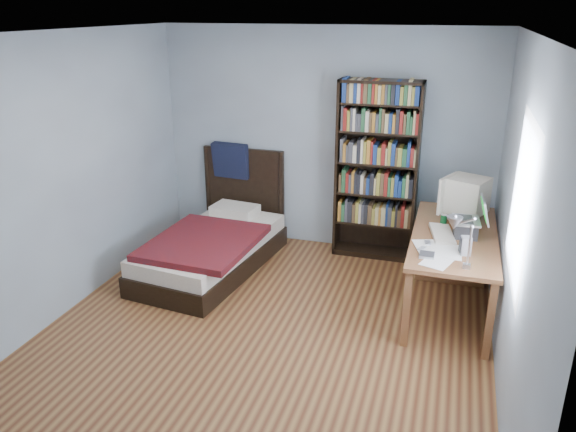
# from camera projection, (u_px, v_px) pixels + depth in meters

# --- Properties ---
(room) EXTENTS (4.20, 4.24, 2.50)m
(room) POSITION_uv_depth(u_px,v_px,m) (266.00, 198.00, 4.46)
(room) COLOR #582D1A
(room) RESTS_ON ground
(desk) EXTENTS (0.75, 1.71, 0.73)m
(desk) POSITION_uv_depth(u_px,v_px,m) (453.00, 245.00, 5.65)
(desk) COLOR brown
(desk) RESTS_ON floor
(crt_monitor) EXTENTS (0.49, 0.45, 0.43)m
(crt_monitor) POSITION_uv_depth(u_px,v_px,m) (465.00, 196.00, 5.40)
(crt_monitor) COLOR beige
(crt_monitor) RESTS_ON desk
(laptop) EXTENTS (0.32, 0.32, 0.38)m
(laptop) POSITION_uv_depth(u_px,v_px,m) (468.00, 225.00, 5.04)
(laptop) COLOR #2D2D30
(laptop) RESTS_ON desk
(desk_lamp) EXTENTS (0.22, 0.49, 0.58)m
(desk_lamp) POSITION_uv_depth(u_px,v_px,m) (457.00, 228.00, 4.01)
(desk_lamp) COLOR #99999E
(desk_lamp) RESTS_ON desk
(keyboard) EXTENTS (0.27, 0.49, 0.04)m
(keyboard) POSITION_uv_depth(u_px,v_px,m) (442.00, 234.00, 5.08)
(keyboard) COLOR beige
(keyboard) RESTS_ON desk
(speaker) EXTENTS (0.10, 0.10, 0.16)m
(speaker) POSITION_uv_depth(u_px,v_px,m) (466.00, 246.00, 4.67)
(speaker) COLOR gray
(speaker) RESTS_ON desk
(soda_can) EXTENTS (0.06, 0.06, 0.11)m
(soda_can) POSITION_uv_depth(u_px,v_px,m) (443.00, 220.00, 5.29)
(soda_can) COLOR #06330F
(soda_can) RESTS_ON desk
(mouse) EXTENTS (0.06, 0.10, 0.03)m
(mouse) POSITION_uv_depth(u_px,v_px,m) (453.00, 222.00, 5.36)
(mouse) COLOR silver
(mouse) RESTS_ON desk
(phone_silver) EXTENTS (0.06, 0.10, 0.02)m
(phone_silver) POSITION_uv_depth(u_px,v_px,m) (428.00, 243.00, 4.90)
(phone_silver) COLOR #B8B8BC
(phone_silver) RESTS_ON desk
(phone_grey) EXTENTS (0.07, 0.10, 0.02)m
(phone_grey) POSITION_uv_depth(u_px,v_px,m) (422.00, 249.00, 4.78)
(phone_grey) COLOR gray
(phone_grey) RESTS_ON desk
(external_drive) EXTENTS (0.12, 0.12, 0.03)m
(external_drive) POSITION_uv_depth(u_px,v_px,m) (427.00, 255.00, 4.65)
(external_drive) COLOR gray
(external_drive) RESTS_ON desk
(bookshelf) EXTENTS (0.89, 0.30, 1.97)m
(bookshelf) POSITION_uv_depth(u_px,v_px,m) (377.00, 171.00, 6.12)
(bookshelf) COLOR black
(bookshelf) RESTS_ON floor
(bed) EXTENTS (1.16, 2.08, 1.16)m
(bed) POSITION_uv_depth(u_px,v_px,m) (215.00, 243.00, 6.11)
(bed) COLOR black
(bed) RESTS_ON floor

